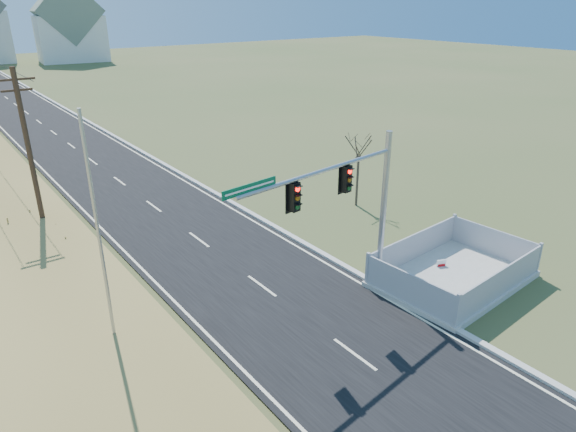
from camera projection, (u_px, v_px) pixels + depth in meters
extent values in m
plane|color=#425027|center=(319.00, 329.00, 20.03)|extent=(260.00, 260.00, 0.00)
cube|color=black|center=(30.00, 116.00, 56.96)|extent=(8.00, 180.00, 0.06)
cube|color=#B2AFA8|center=(69.00, 111.00, 59.23)|extent=(0.30, 180.00, 0.18)
cylinder|color=#422D1E|center=(31.00, 159.00, 25.79)|extent=(0.26, 0.26, 9.00)
cube|color=#422D1E|center=(15.00, 80.00, 24.27)|extent=(1.80, 0.10, 0.10)
cube|color=#422D1E|center=(17.00, 90.00, 24.47)|extent=(1.40, 0.10, 0.10)
cube|color=white|center=(71.00, 39.00, 106.14)|extent=(13.87, 10.31, 9.00)
cube|color=slate|center=(67.00, 11.00, 104.05)|extent=(14.12, 10.51, 13.24)
cylinder|color=#9EA0A5|center=(378.00, 280.00, 23.37)|extent=(0.60, 0.60, 0.20)
cylinder|color=#9EA0A5|center=(383.00, 211.00, 22.05)|extent=(0.26, 0.26, 7.00)
cylinder|color=#9EA0A5|center=(322.00, 171.00, 18.43)|extent=(7.95, 1.19, 0.16)
cube|color=black|center=(346.00, 179.00, 19.57)|extent=(0.37, 0.32, 1.05)
cube|color=black|center=(294.00, 197.00, 17.78)|extent=(0.37, 0.32, 1.05)
cube|color=#045433|center=(250.00, 188.00, 16.17)|extent=(2.19, 0.32, 0.30)
cube|color=#B7B5AD|center=(452.00, 279.00, 23.39)|extent=(7.33, 5.25, 0.27)
cube|color=#A1A1A5|center=(502.00, 282.00, 21.52)|extent=(6.70, 0.55, 1.34)
cube|color=#A1A1A5|center=(414.00, 247.00, 24.64)|extent=(6.70, 0.55, 1.34)
cube|color=#A1A1A5|center=(409.00, 288.00, 21.06)|extent=(0.39, 4.47, 1.34)
cube|color=#A1A1A5|center=(493.00, 242.00, 25.10)|extent=(0.39, 4.47, 1.34)
cube|color=white|center=(441.00, 265.00, 24.21)|extent=(0.45, 0.23, 0.58)
cube|color=#B10B0F|center=(441.00, 266.00, 24.18)|extent=(0.36, 0.16, 0.17)
cylinder|color=#B7B5AD|center=(119.00, 361.00, 18.11)|extent=(0.41, 0.41, 0.18)
cylinder|color=#9EA0A5|center=(101.00, 249.00, 16.39)|extent=(0.11, 0.11, 9.02)
cylinder|color=#4C3F33|center=(357.00, 181.00, 31.55)|extent=(0.14, 0.14, 3.17)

